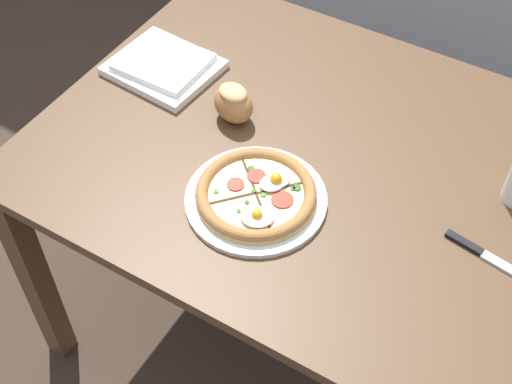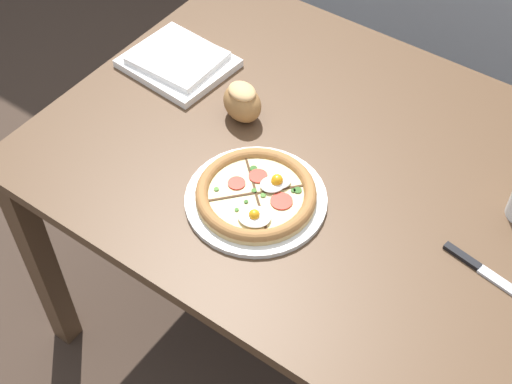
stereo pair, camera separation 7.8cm
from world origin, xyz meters
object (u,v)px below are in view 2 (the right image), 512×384
Objects in this scene: napkin_folded at (178,61)px; bread_piece_near at (242,102)px; pizza at (256,195)px; knife_main at (485,272)px; dining_table at (317,185)px.

bread_piece_near reaches higher than napkin_folded.
knife_main is at bearing 13.13° from pizza.
bread_piece_near is at bearing -13.21° from napkin_folded.
dining_table is 4.65× the size of napkin_folded.
napkin_folded is at bearing 166.79° from bread_piece_near.
napkin_folded is at bearing -179.82° from knife_main.
knife_main is (0.65, -0.08, -0.04)m from bread_piece_near.
pizza is at bearing -47.44° from bread_piece_near.
pizza is 1.13× the size of napkin_folded.
dining_table is at bearing 79.17° from pizza.
dining_table is 6.41× the size of knife_main.
knife_main is at bearing -7.38° from bread_piece_near.
dining_table is 0.45m from knife_main.
bread_piece_near reaches higher than dining_table.
bread_piece_near is at bearing 179.93° from dining_table.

